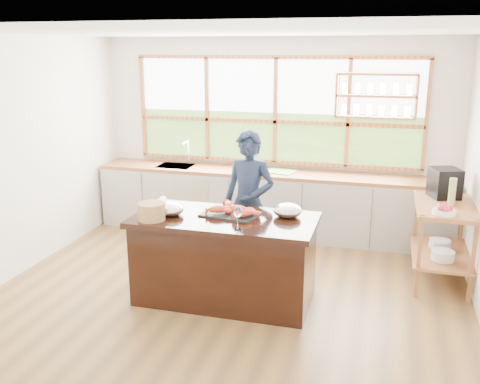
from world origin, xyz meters
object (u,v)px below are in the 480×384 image
at_px(island, 225,259).
at_px(cook, 249,204).
at_px(wicker_basket, 151,212).
at_px(espresso_machine, 445,183).

relative_size(island, cook, 1.10).
bearing_deg(cook, island, -85.00).
bearing_deg(wicker_basket, island, 21.65).
bearing_deg(cook, espresso_machine, 26.50).
xyz_separation_m(island, espresso_machine, (2.19, 1.39, 0.61)).
xyz_separation_m(cook, espresso_machine, (2.13, 0.64, 0.23)).
distance_m(island, wicker_basket, 0.90).
bearing_deg(wicker_basket, cook, 54.11).
height_order(cook, espresso_machine, cook).
distance_m(island, cook, 0.84).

